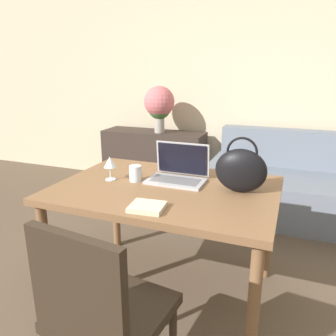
{
  "coord_description": "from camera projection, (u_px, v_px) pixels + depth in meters",
  "views": [
    {
      "loc": [
        0.63,
        -1.15,
        1.43
      ],
      "look_at": [
        -0.05,
        0.6,
        0.86
      ],
      "focal_mm": 35.0,
      "sensor_mm": 36.0,
      "label": 1
    }
  ],
  "objects": [
    {
      "name": "dining_table",
      "position": [
        166.0,
        199.0,
        2.02
      ],
      "size": [
        1.33,
        0.94,
        0.74
      ],
      "color": "brown",
      "rests_on": "ground_plane"
    },
    {
      "name": "chair",
      "position": [
        102.0,
        310.0,
        1.3
      ],
      "size": [
        0.49,
        0.49,
        0.9
      ],
      "rotation": [
        0.0,
        0.0,
        -0.12
      ],
      "color": "#2D2319",
      "rests_on": "ground_plane"
    },
    {
      "name": "sideboard",
      "position": [
        154.0,
        160.0,
        4.05
      ],
      "size": [
        1.24,
        0.4,
        0.71
      ],
      "color": "#332823",
      "rests_on": "ground_plane"
    },
    {
      "name": "couch",
      "position": [
        299.0,
        189.0,
        3.28
      ],
      "size": [
        1.71,
        0.92,
        0.82
      ],
      "color": "slate",
      "rests_on": "ground_plane"
    },
    {
      "name": "handbag",
      "position": [
        241.0,
        170.0,
        1.87
      ],
      "size": [
        0.3,
        0.12,
        0.33
      ],
      "color": "black",
      "rests_on": "dining_table"
    },
    {
      "name": "book",
      "position": [
        147.0,
        207.0,
        1.67
      ],
      "size": [
        0.19,
        0.17,
        0.02
      ],
      "rotation": [
        0.0,
        0.0,
        0.1
      ],
      "color": "beige",
      "rests_on": "dining_table"
    },
    {
      "name": "flower_vase",
      "position": [
        159.0,
        104.0,
        3.78
      ],
      "size": [
        0.35,
        0.35,
        0.54
      ],
      "color": "#9E998E",
      "rests_on": "sideboard"
    },
    {
      "name": "wine_glass",
      "position": [
        110.0,
        163.0,
        2.09
      ],
      "size": [
        0.08,
        0.08,
        0.15
      ],
      "color": "silver",
      "rests_on": "dining_table"
    },
    {
      "name": "laptop",
      "position": [
        179.0,
        170.0,
        2.1
      ],
      "size": [
        0.36,
        0.25,
        0.23
      ],
      "color": "#ADADB2",
      "rests_on": "dining_table"
    },
    {
      "name": "wall_back",
      "position": [
        240.0,
        77.0,
        3.72
      ],
      "size": [
        10.0,
        0.06,
        2.7
      ],
      "color": "beige",
      "rests_on": "ground_plane"
    },
    {
      "name": "drinking_glass",
      "position": [
        135.0,
        173.0,
        2.08
      ],
      "size": [
        0.08,
        0.08,
        0.1
      ],
      "color": "silver",
      "rests_on": "dining_table"
    }
  ]
}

